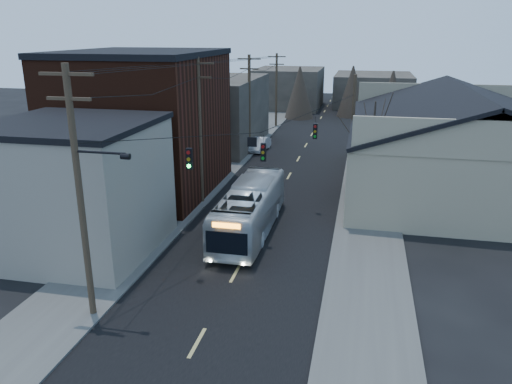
# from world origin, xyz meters

# --- Properties ---
(ground) EXTENTS (160.00, 160.00, 0.00)m
(ground) POSITION_xyz_m (0.00, 0.00, 0.00)
(ground) COLOR black
(ground) RESTS_ON ground
(road_surface) EXTENTS (9.00, 110.00, 0.02)m
(road_surface) POSITION_xyz_m (0.00, 30.00, 0.01)
(road_surface) COLOR black
(road_surface) RESTS_ON ground
(sidewalk_left) EXTENTS (4.00, 110.00, 0.12)m
(sidewalk_left) POSITION_xyz_m (-6.50, 30.00, 0.06)
(sidewalk_left) COLOR #474744
(sidewalk_left) RESTS_ON ground
(sidewalk_right) EXTENTS (4.00, 110.00, 0.12)m
(sidewalk_right) POSITION_xyz_m (6.50, 30.00, 0.06)
(sidewalk_right) COLOR #474744
(sidewalk_right) RESTS_ON ground
(building_clapboard) EXTENTS (8.00, 8.00, 7.00)m
(building_clapboard) POSITION_xyz_m (-9.00, 9.00, 3.50)
(building_clapboard) COLOR gray
(building_clapboard) RESTS_ON ground
(building_brick) EXTENTS (10.00, 12.00, 10.00)m
(building_brick) POSITION_xyz_m (-10.00, 20.00, 5.00)
(building_brick) COLOR #33150B
(building_brick) RESTS_ON ground
(building_left_far) EXTENTS (9.00, 14.00, 7.00)m
(building_left_far) POSITION_xyz_m (-9.50, 36.00, 3.50)
(building_left_far) COLOR #312C27
(building_left_far) RESTS_ON ground
(warehouse) EXTENTS (16.16, 20.60, 7.73)m
(warehouse) POSITION_xyz_m (13.00, 25.00, 2.70)
(warehouse) COLOR gray
(warehouse) RESTS_ON ground
(building_far_left) EXTENTS (10.00, 12.00, 6.00)m
(building_far_left) POSITION_xyz_m (-6.00, 65.00, 3.00)
(building_far_left) COLOR #312C27
(building_far_left) RESTS_ON ground
(building_far_right) EXTENTS (12.00, 14.00, 5.00)m
(building_far_right) POSITION_xyz_m (7.00, 70.00, 2.50)
(building_far_right) COLOR #312C27
(building_far_right) RESTS_ON ground
(bare_tree) EXTENTS (0.40, 0.40, 7.20)m
(bare_tree) POSITION_xyz_m (6.50, 20.00, 3.60)
(bare_tree) COLOR black
(bare_tree) RESTS_ON ground
(utility_lines) EXTENTS (11.24, 45.28, 10.50)m
(utility_lines) POSITION_xyz_m (-3.11, 24.14, 4.95)
(utility_lines) COLOR #382B1E
(utility_lines) RESTS_ON ground
(bus) EXTENTS (2.50, 10.63, 2.96)m
(bus) POSITION_xyz_m (-0.49, 13.43, 1.48)
(bus) COLOR #B2BABF
(bus) RESTS_ON ground
(parked_car) EXTENTS (1.72, 4.15, 1.34)m
(parked_car) POSITION_xyz_m (-4.30, 34.49, 0.67)
(parked_car) COLOR #B2B5BA
(parked_car) RESTS_ON ground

